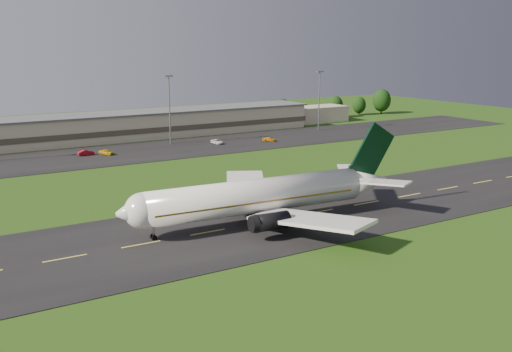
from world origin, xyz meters
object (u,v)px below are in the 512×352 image
light_mast_east (319,93)px  service_vehicle_a (107,152)px  service_vehicle_d (269,139)px  service_vehicle_b (86,153)px  light_mast_centre (169,101)px  airliner (261,196)px  terminal (155,124)px  service_vehicle_c (217,142)px

light_mast_east → service_vehicle_a: (-76.61, -7.54, -11.90)m
service_vehicle_d → service_vehicle_b: bearing=124.9°
light_mast_centre → airliner: bearing=-102.2°
terminal → service_vehicle_b: bearing=-142.1°
service_vehicle_a → terminal: bearing=13.6°
light_mast_centre → service_vehicle_b: 29.66m
light_mast_centre → service_vehicle_a: size_ratio=4.67×
airliner → service_vehicle_b: airliner is taller
service_vehicle_a → airliner: bearing=-118.8°
light_mast_centre → service_vehicle_d: 32.23m
service_vehicle_c → service_vehicle_d: service_vehicle_c is taller
service_vehicle_b → service_vehicle_d: service_vehicle_b is taller
light_mast_east → service_vehicle_b: size_ratio=4.77×
terminal → light_mast_centre: 18.45m
service_vehicle_b → service_vehicle_d: (54.16, -5.92, -0.10)m
service_vehicle_b → airliner: bearing=-173.0°
airliner → service_vehicle_c: (29.00, 72.68, -3.91)m
airliner → service_vehicle_d: (44.84, 68.54, -3.96)m
service_vehicle_c → light_mast_centre: bearing=145.9°
terminal → service_vehicle_b: (-27.97, -21.78, -3.19)m
airliner → service_vehicle_d: 82.00m
light_mast_centre → service_vehicle_b: (-26.57, -5.60, -11.93)m
light_mast_east → service_vehicle_c: size_ratio=4.31×
airliner → service_vehicle_c: airliner is taller
service_vehicle_b → service_vehicle_d: size_ratio=1.03×
light_mast_east → service_vehicle_d: 32.07m
service_vehicle_a → service_vehicle_c: size_ratio=0.92×
light_mast_centre → light_mast_east: size_ratio=1.00×
service_vehicle_c → service_vehicle_b: bearing=175.4°
terminal → service_vehicle_a: terminal is taller
light_mast_east → service_vehicle_d: (-27.41, -11.52, -12.03)m
light_mast_centre → light_mast_east: (55.00, 0.00, 0.00)m
terminal → light_mast_centre: (-1.40, -16.18, 8.75)m
terminal → service_vehicle_c: 25.94m
service_vehicle_b → terminal: bearing=-52.2°
service_vehicle_a → service_vehicle_c: (33.37, 0.16, -0.09)m
airliner → terminal: (18.65, 96.24, -0.67)m
airliner → service_vehicle_b: 75.14m
light_mast_centre → service_vehicle_c: light_mast_centre is taller
service_vehicle_d → light_mast_east: bearing=-26.1°
light_mast_centre → service_vehicle_b: size_ratio=4.77×
light_mast_centre → service_vehicle_a: light_mast_centre is taller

